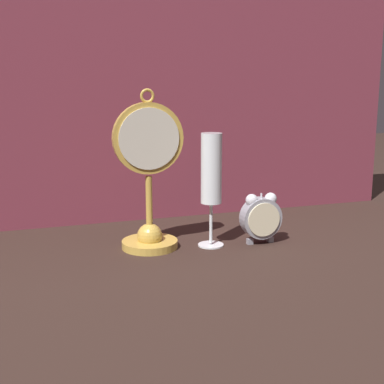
% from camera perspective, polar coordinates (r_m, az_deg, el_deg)
% --- Properties ---
extents(ground_plane, '(4.00, 4.00, 0.00)m').
position_cam_1_polar(ground_plane, '(1.10, 1.33, -6.81)').
color(ground_plane, black).
extents(fabric_backdrop_drape, '(1.29, 0.01, 0.76)m').
position_cam_1_polar(fabric_backdrop_drape, '(1.35, -3.40, 13.08)').
color(fabric_backdrop_drape, brown).
rests_on(fabric_backdrop_drape, ground_plane).
extents(pocket_watch_on_stand, '(0.15, 0.12, 0.34)m').
position_cam_1_polar(pocket_watch_on_stand, '(1.12, -4.62, 0.62)').
color(pocket_watch_on_stand, gold).
rests_on(pocket_watch_on_stand, ground_plane).
extents(alarm_clock_twin_bell, '(0.09, 0.03, 0.11)m').
position_cam_1_polar(alarm_clock_twin_bell, '(1.17, 7.37, -2.54)').
color(alarm_clock_twin_bell, gray).
rests_on(alarm_clock_twin_bell, ground_plane).
extents(champagne_flute, '(0.06, 0.06, 0.24)m').
position_cam_1_polar(champagne_flute, '(1.13, 2.07, 1.73)').
color(champagne_flute, silver).
rests_on(champagne_flute, ground_plane).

